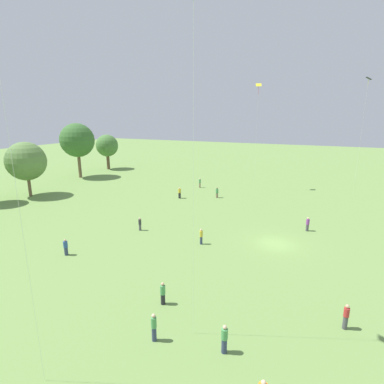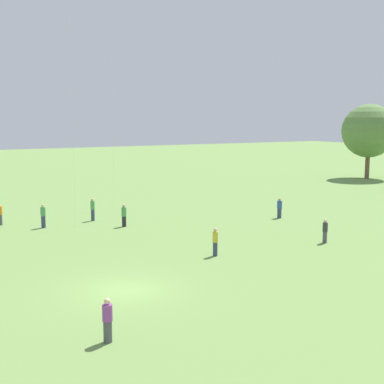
{
  "view_description": "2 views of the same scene",
  "coord_description": "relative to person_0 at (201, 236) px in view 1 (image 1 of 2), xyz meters",
  "views": [
    {
      "loc": [
        -30.72,
        -4.06,
        13.27
      ],
      "look_at": [
        -1.0,
        9.36,
        4.97
      ],
      "focal_mm": 28.0,
      "sensor_mm": 36.0,
      "label": 1
    },
    {
      "loc": [
        23.39,
        -9.32,
        8.32
      ],
      "look_at": [
        -4.1,
        6.04,
        3.89
      ],
      "focal_mm": 50.0,
      "sensor_mm": 36.0,
      "label": 2
    }
  ],
  "objects": [
    {
      "name": "person_4",
      "position": [
        0.66,
        8.18,
        -0.07
      ],
      "size": [
        0.47,
        0.47,
        1.6
      ],
      "rotation": [
        0.0,
        0.0,
        5.7
      ],
      "color": "#4C4C51",
      "rests_on": "ground_plane"
    },
    {
      "name": "person_0",
      "position": [
        0.0,
        0.0,
        0.0
      ],
      "size": [
        0.46,
        0.46,
        1.73
      ],
      "rotation": [
        0.0,
        0.0,
        3.99
      ],
      "color": "#333D5B",
      "rests_on": "ground_plane"
    },
    {
      "name": "tree_3",
      "position": [
        6.25,
        34.12,
        5.11
      ],
      "size": [
        6.4,
        6.4,
        9.2
      ],
      "color": "brown",
      "rests_on": "ground_plane"
    },
    {
      "name": "person_11",
      "position": [
        18.4,
        4.8,
        -0.03
      ],
      "size": [
        0.47,
        0.47,
        1.74
      ],
      "rotation": [
        0.0,
        0.0,
        1.51
      ],
      "color": "#847056",
      "rests_on": "ground_plane"
    },
    {
      "name": "kite_3",
      "position": [
        28.82,
        -16.02,
        16.78
      ],
      "size": [
        0.95,
        0.87,
        19.15
      ],
      "rotation": [
        0.0,
        0.0,
        5.66
      ],
      "color": "black",
      "rests_on": "ground_plane"
    },
    {
      "name": "person_5",
      "position": [
        -8.31,
        -13.44,
        0.0
      ],
      "size": [
        0.43,
        0.43,
        1.75
      ],
      "rotation": [
        0.0,
        0.0,
        2.87
      ],
      "color": "#4C4C51",
      "rests_on": "ground_plane"
    },
    {
      "name": "person_1",
      "position": [
        23.95,
        10.24,
        0.03
      ],
      "size": [
        0.52,
        0.52,
        1.81
      ],
      "rotation": [
        0.0,
        0.0,
        3.9
      ],
      "color": "#847056",
      "rests_on": "ground_plane"
    },
    {
      "name": "person_6",
      "position": [
        -13.41,
        -7.01,
        0.03
      ],
      "size": [
        0.53,
        0.53,
        1.82
      ],
      "rotation": [
        0.0,
        0.0,
        0.9
      ],
      "color": "#333D5B",
      "rests_on": "ground_plane"
    },
    {
      "name": "person_7",
      "position": [
        -10.84,
        -1.51,
        -0.02
      ],
      "size": [
        0.46,
        0.46,
        1.73
      ],
      "rotation": [
        0.0,
        0.0,
        4.46
      ],
      "color": "#232328",
      "rests_on": "ground_plane"
    },
    {
      "name": "person_3",
      "position": [
        -7.84,
        11.1,
        -0.06
      ],
      "size": [
        0.45,
        0.45,
        1.68
      ],
      "rotation": [
        0.0,
        0.0,
        1.67
      ],
      "color": "#333D5B",
      "rests_on": "ground_plane"
    },
    {
      "name": "kite_2",
      "position": [
        27.01,
        0.65,
        16.57
      ],
      "size": [
        1.05,
        1.14,
        18.76
      ],
      "rotation": [
        0.0,
        0.0,
        4.24
      ],
      "color": "yellow",
      "rests_on": "ground_plane"
    },
    {
      "name": "ground_plane",
      "position": [
        3.35,
        -7.22,
        -0.88
      ],
      "size": [
        240.0,
        240.0,
        0.0
      ],
      "primitive_type": "plane",
      "color": "#6B8E47"
    },
    {
      "name": "tree_5",
      "position": [
        33.27,
        39.7,
        5.09
      ],
      "size": [
        5.5,
        5.5,
        8.78
      ],
      "color": "brown",
      "rests_on": "ground_plane"
    },
    {
      "name": "person_10",
      "position": [
        8.68,
        -10.04,
        -0.04
      ],
      "size": [
        0.54,
        0.54,
        1.7
      ],
      "rotation": [
        0.0,
        0.0,
        5.45
      ],
      "color": "#4C4C51",
      "rests_on": "ground_plane"
    },
    {
      "name": "person_9",
      "position": [
        15.52,
        10.34,
        0.02
      ],
      "size": [
        0.54,
        0.54,
        1.83
      ],
      "rotation": [
        0.0,
        0.0,
        0.15
      ],
      "color": "#232328",
      "rests_on": "ground_plane"
    },
    {
      "name": "person_2",
      "position": [
        -14.25,
        -2.84,
        0.06
      ],
      "size": [
        0.35,
        0.35,
        1.85
      ],
      "rotation": [
        0.0,
        0.0,
        4.66
      ],
      "color": "#333D5B",
      "rests_on": "ground_plane"
    },
    {
      "name": "tree_4",
      "position": [
        22.08,
        38.33,
        7.28
      ],
      "size": [
        7.28,
        7.28,
        11.84
      ],
      "color": "brown",
      "rests_on": "ground_plane"
    },
    {
      "name": "kite_1",
      "position": [
        -12.7,
        -4.74,
        17.53
      ],
      "size": [
        0.98,
        1.04,
        20.07
      ],
      "rotation": [
        0.0,
        0.0,
        0.39
      ],
      "color": "black",
      "rests_on": "ground_plane"
    }
  ]
}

